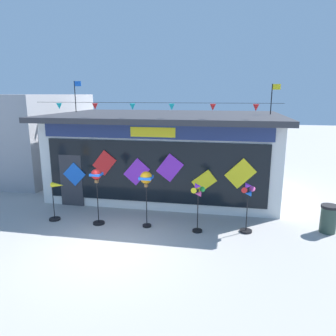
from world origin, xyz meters
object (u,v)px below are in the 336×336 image
(trash_bin, at_px, (328,219))
(wind_spinner_center_right, at_px, (198,199))
(wind_spinner_left, at_px, (97,182))
(wind_spinner_far_left, at_px, (56,199))
(kite_shop_building, at_px, (167,152))
(wind_spinner_center_left, at_px, (146,181))
(wind_spinner_right, at_px, (248,201))

(trash_bin, bearing_deg, wind_spinner_center_right, -169.32)
(wind_spinner_left, bearing_deg, wind_spinner_far_left, 178.51)
(kite_shop_building, distance_m, wind_spinner_far_left, 5.28)
(kite_shop_building, xyz_separation_m, wind_spinner_far_left, (-3.04, -4.20, -0.97))
(wind_spinner_center_left, bearing_deg, wind_spinner_right, 2.81)
(wind_spinner_far_left, xyz_separation_m, wind_spinner_left, (1.52, -0.04, 0.67))
(wind_spinner_left, distance_m, trash_bin, 7.42)
(wind_spinner_center_left, bearing_deg, wind_spinner_far_left, -179.17)
(kite_shop_building, distance_m, wind_spinner_center_right, 4.67)
(wind_spinner_center_left, xyz_separation_m, trash_bin, (5.68, 0.64, -1.09))
(wind_spinner_center_right, distance_m, wind_spinner_right, 1.53)
(wind_spinner_far_left, bearing_deg, wind_spinner_center_right, -0.82)
(wind_spinner_left, relative_size, wind_spinner_right, 1.17)
(trash_bin, bearing_deg, wind_spinner_left, -174.33)
(kite_shop_building, height_order, wind_spinner_left, kite_shop_building)
(kite_shop_building, relative_size, wind_spinner_far_left, 6.98)
(wind_spinner_center_left, distance_m, trash_bin, 5.82)
(kite_shop_building, bearing_deg, wind_spinner_center_right, -67.36)
(wind_spinner_left, bearing_deg, trash_bin, 5.67)
(kite_shop_building, height_order, wind_spinner_center_right, kite_shop_building)
(wind_spinner_center_right, xyz_separation_m, trash_bin, (4.02, 0.76, -0.65))
(wind_spinner_left, xyz_separation_m, wind_spinner_right, (4.81, 0.24, -0.42))
(kite_shop_building, relative_size, wind_spinner_left, 4.99)
(wind_spinner_right, xyz_separation_m, trash_bin, (2.51, 0.49, -0.57))
(wind_spinner_far_left, bearing_deg, wind_spinner_right, 1.83)
(wind_spinner_far_left, relative_size, wind_spinner_center_left, 0.72)
(wind_spinner_far_left, xyz_separation_m, trash_bin, (8.84, 0.69, -0.32))
(wind_spinner_far_left, xyz_separation_m, wind_spinner_right, (6.33, 0.20, 0.26))
(wind_spinner_center_right, height_order, wind_spinner_right, wind_spinner_right)
(kite_shop_building, distance_m, wind_spinner_right, 5.22)
(wind_spinner_center_left, relative_size, trash_bin, 2.08)
(wind_spinner_left, relative_size, trash_bin, 2.11)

